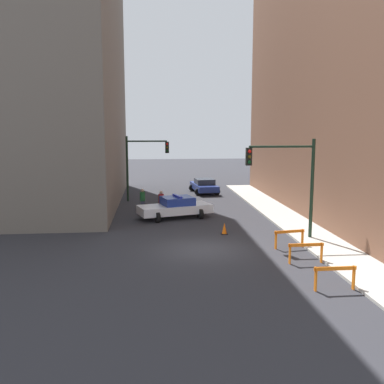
# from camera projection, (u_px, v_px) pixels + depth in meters

# --- Properties ---
(ground_plane) EXTENTS (120.00, 120.00, 0.00)m
(ground_plane) POSITION_uv_depth(u_px,v_px,m) (203.00, 249.00, 20.84)
(ground_plane) COLOR #2D2D33
(sidewalk_right) EXTENTS (2.40, 44.00, 0.12)m
(sidewalk_right) POSITION_uv_depth(u_px,v_px,m) (326.00, 245.00, 21.41)
(sidewalk_right) COLOR #B2ADA3
(sidewalk_right) RESTS_ON ground_plane
(building_corner_left) EXTENTS (14.00, 20.00, 24.94)m
(building_corner_left) POSITION_uv_depth(u_px,v_px,m) (20.00, 38.00, 31.63)
(building_corner_left) COLOR #6B6056
(building_corner_left) RESTS_ON ground_plane
(traffic_light_near) EXTENTS (3.64, 0.35, 5.20)m
(traffic_light_near) POSITION_uv_depth(u_px,v_px,m) (291.00, 174.00, 22.14)
(traffic_light_near) COLOR black
(traffic_light_near) RESTS_ON sidewalk_right
(traffic_light_far) EXTENTS (3.44, 0.35, 5.20)m
(traffic_light_far) POSITION_uv_depth(u_px,v_px,m) (141.00, 159.00, 34.16)
(traffic_light_far) COLOR black
(traffic_light_far) RESTS_ON ground_plane
(police_car) EXTENTS (5.03, 3.17, 1.52)m
(police_car) POSITION_uv_depth(u_px,v_px,m) (175.00, 207.00, 27.97)
(police_car) COLOR white
(police_car) RESTS_ON ground_plane
(parked_car_near) EXTENTS (2.56, 4.46, 1.31)m
(parked_car_near) POSITION_uv_depth(u_px,v_px,m) (204.00, 186.00, 38.62)
(parked_car_near) COLOR navy
(parked_car_near) RESTS_ON ground_plane
(pedestrian_crossing) EXTENTS (0.44, 0.44, 1.66)m
(pedestrian_crossing) POSITION_uv_depth(u_px,v_px,m) (161.00, 202.00, 28.92)
(pedestrian_crossing) COLOR #474C66
(pedestrian_crossing) RESTS_ON ground_plane
(pedestrian_corner) EXTENTS (0.42, 0.42, 1.66)m
(pedestrian_corner) POSITION_uv_depth(u_px,v_px,m) (143.00, 200.00, 29.79)
(pedestrian_corner) COLOR #474C66
(pedestrian_corner) RESTS_ON ground_plane
(barrier_front) EXTENTS (1.60, 0.17, 0.90)m
(barrier_front) POSITION_uv_depth(u_px,v_px,m) (335.00, 274.00, 15.54)
(barrier_front) COLOR orange
(barrier_front) RESTS_ON ground_plane
(barrier_mid) EXTENTS (1.60, 0.19, 0.90)m
(barrier_mid) POSITION_uv_depth(u_px,v_px,m) (306.00, 250.00, 18.65)
(barrier_mid) COLOR orange
(barrier_mid) RESTS_ON ground_plane
(barrier_back) EXTENTS (1.59, 0.40, 0.90)m
(barrier_back) POSITION_uv_depth(u_px,v_px,m) (289.00, 236.00, 21.02)
(barrier_back) COLOR orange
(barrier_back) RESTS_ON ground_plane
(traffic_cone) EXTENTS (0.36, 0.36, 0.66)m
(traffic_cone) POSITION_uv_depth(u_px,v_px,m) (224.00, 229.00, 23.79)
(traffic_cone) COLOR black
(traffic_cone) RESTS_ON ground_plane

